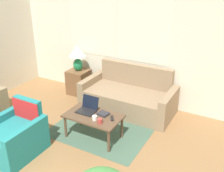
# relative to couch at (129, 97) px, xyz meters

# --- Properties ---
(wall_back) EXTENTS (5.86, 0.06, 2.60)m
(wall_back) POSITION_rel_couch_xyz_m (-0.47, 0.45, 1.04)
(wall_back) COLOR silver
(wall_back) RESTS_ON ground_plane
(rug) EXTENTS (1.70, 1.94, 0.01)m
(rug) POSITION_rel_couch_xyz_m (-0.09, -0.64, -0.26)
(rug) COLOR #476651
(rug) RESTS_ON ground_plane
(couch) EXTENTS (1.85, 0.88, 0.88)m
(couch) POSITION_rel_couch_xyz_m (0.00, 0.00, 0.00)
(couch) COLOR #937A5B
(couch) RESTS_ON ground_plane
(armchair) EXTENTS (0.72, 0.82, 0.80)m
(armchair) POSITION_rel_couch_xyz_m (-0.93, -2.11, 0.00)
(armchair) COLOR teal
(armchair) RESTS_ON ground_plane
(side_table) EXTENTS (0.44, 0.44, 0.56)m
(side_table) POSITION_rel_couch_xyz_m (-1.34, 0.13, 0.02)
(side_table) COLOR brown
(side_table) RESTS_ON ground_plane
(table_lamp) EXTENTS (0.38, 0.38, 0.59)m
(table_lamp) POSITION_rel_couch_xyz_m (-1.34, 0.13, 0.68)
(table_lamp) COLOR #1E8451
(table_lamp) RESTS_ON side_table
(coffee_table) EXTENTS (0.94, 0.55, 0.43)m
(coffee_table) POSITION_rel_couch_xyz_m (-0.09, -1.20, 0.11)
(coffee_table) COLOR brown
(coffee_table) RESTS_ON ground_plane
(laptop) EXTENTS (0.31, 0.29, 0.24)m
(laptop) POSITION_rel_couch_xyz_m (-0.25, -1.12, 0.22)
(laptop) COLOR black
(laptop) RESTS_ON coffee_table
(cup_navy) EXTENTS (0.08, 0.08, 0.08)m
(cup_navy) POSITION_rel_couch_xyz_m (0.02, -1.32, 0.20)
(cup_navy) COLOR white
(cup_navy) RESTS_ON coffee_table
(cup_yellow) EXTENTS (0.08, 0.08, 0.08)m
(cup_yellow) POSITION_rel_couch_xyz_m (0.14, -1.36, 0.20)
(cup_yellow) COLOR #B23D38
(cup_yellow) RESTS_ON coffee_table
(book_red) EXTENTS (0.20, 0.18, 0.04)m
(book_red) POSITION_rel_couch_xyz_m (0.05, -1.11, 0.18)
(book_red) COLOR #2D2D33
(book_red) RESTS_ON coffee_table
(tv_remote) EXTENTS (0.12, 0.15, 0.02)m
(tv_remote) POSITION_rel_couch_xyz_m (0.24, -1.15, 0.17)
(tv_remote) COLOR black
(tv_remote) RESTS_ON coffee_table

